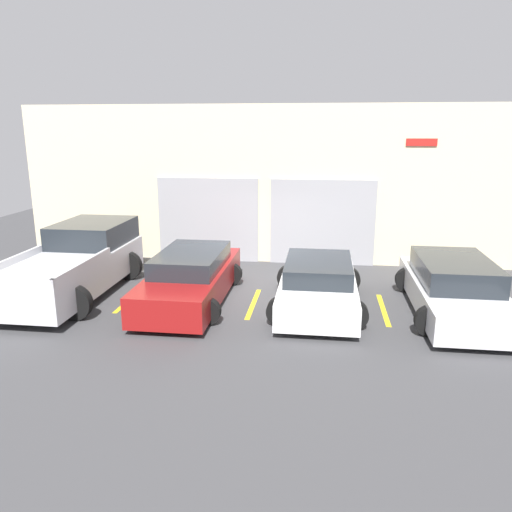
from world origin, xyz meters
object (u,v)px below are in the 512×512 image
(sedan_white, at_px, (318,285))
(sedan_side, at_px, (191,278))
(van_right, at_px, (454,288))
(pickup_truck, at_px, (76,263))

(sedan_white, distance_m, sedan_side, 3.17)
(sedan_side, distance_m, van_right, 6.34)
(pickup_truck, xyz_separation_m, van_right, (9.50, -0.26, -0.20))
(sedan_white, bearing_deg, pickup_truck, 177.59)
(sedan_side, xyz_separation_m, van_right, (6.34, 0.01, 0.00))
(pickup_truck, bearing_deg, sedan_side, -4.81)
(sedan_white, xyz_separation_m, van_right, (3.17, 0.01, 0.05))
(pickup_truck, distance_m, van_right, 9.51)
(pickup_truck, relative_size, sedan_white, 1.21)
(sedan_side, bearing_deg, sedan_white, -0.01)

